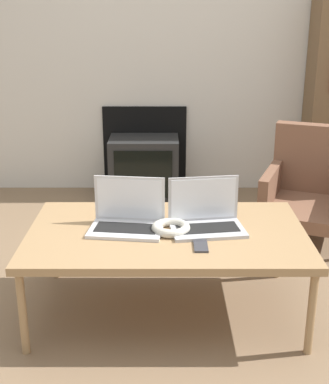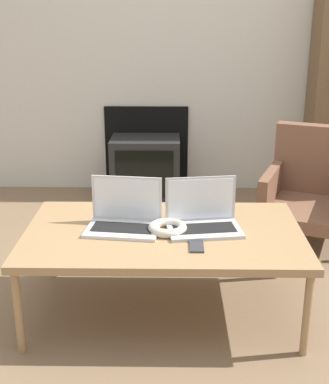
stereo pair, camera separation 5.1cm
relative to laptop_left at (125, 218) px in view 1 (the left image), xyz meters
The scene contains 9 objects.
ground_plane 0.54m from the laptop_left, 39.39° to the right, with size 14.00×14.00×0.00m, color #7A6047.
wall_back 2.05m from the laptop_left, 84.40° to the left, with size 7.00×0.08×2.60m.
table 0.21m from the laptop_left, 10.50° to the right, with size 1.30×0.77×0.43m.
laptop_left is the anchor object (origin of this frame).
laptop_right 0.37m from the laptop_left, ahead, with size 0.37×0.27×0.23m.
headphones 0.21m from the laptop_left, 13.46° to the right, with size 0.18×0.18×0.04m.
phone 0.40m from the laptop_left, 32.51° to the right, with size 0.06×0.12×0.01m.
tv 1.65m from the laptop_left, 89.41° to the left, with size 0.53×0.37×0.47m.
armchair 1.41m from the laptop_left, 38.60° to the left, with size 0.71×0.77×0.70m.
Camera 1 is at (-0.01, -2.18, 1.42)m, focal length 50.00 mm.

